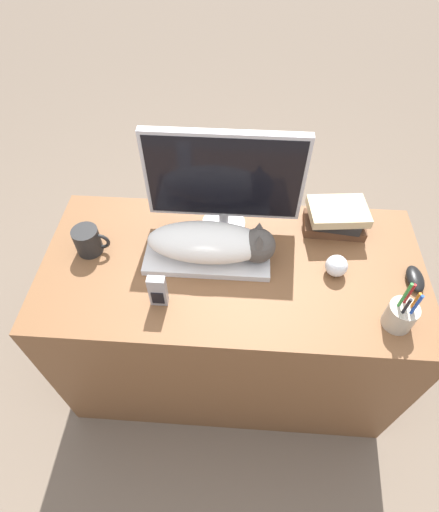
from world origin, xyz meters
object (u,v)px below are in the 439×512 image
(book_stack, at_px, (336,218))
(baseball, at_px, (336,266))
(phone, at_px, (158,291))
(monitor, at_px, (224,180))
(cat, at_px, (216,243))
(computer_mouse, at_px, (415,279))
(coffee_mug, at_px, (88,241))
(pen_cup, at_px, (401,315))
(keyboard, at_px, (207,257))

(book_stack, bearing_deg, baseball, -95.52)
(phone, relative_size, book_stack, 0.56)
(monitor, height_order, baseball, monitor)
(cat, relative_size, baseball, 5.80)
(cat, height_order, monitor, monitor)
(cat, relative_size, computer_mouse, 3.94)
(computer_mouse, distance_m, book_stack, 0.33)
(coffee_mug, height_order, book_stack, book_stack)
(computer_mouse, relative_size, pen_cup, 0.55)
(baseball, relative_size, phone, 0.59)
(baseball, height_order, book_stack, book_stack)
(coffee_mug, distance_m, book_stack, 0.88)
(coffee_mug, distance_m, pen_cup, 1.03)
(baseball, bearing_deg, keyboard, 175.85)
(keyboard, relative_size, monitor, 0.81)
(keyboard, height_order, cat, cat)
(keyboard, height_order, coffee_mug, coffee_mug)
(keyboard, height_order, monitor, monitor)
(keyboard, relative_size, coffee_mug, 3.48)
(monitor, relative_size, computer_mouse, 4.90)
(computer_mouse, bearing_deg, cat, 175.48)
(keyboard, xyz_separation_m, pen_cup, (0.60, -0.21, 0.04))
(pen_cup, bearing_deg, monitor, 145.64)
(phone, bearing_deg, monitor, 62.49)
(pen_cup, distance_m, phone, 0.73)
(cat, distance_m, phone, 0.25)
(coffee_mug, relative_size, pen_cup, 0.63)
(coffee_mug, distance_m, phone, 0.34)
(pen_cup, height_order, book_stack, pen_cup)
(cat, bearing_deg, keyboard, -180.00)
(coffee_mug, bearing_deg, phone, -35.91)
(keyboard, bearing_deg, cat, 0.00)
(cat, xyz_separation_m, pen_cup, (0.56, -0.21, -0.04))
(computer_mouse, bearing_deg, keyboard, 175.69)
(keyboard, bearing_deg, pen_cup, -19.82)
(keyboard, distance_m, baseball, 0.43)
(baseball, bearing_deg, computer_mouse, -4.58)
(monitor, xyz_separation_m, baseball, (0.38, -0.19, -0.18))
(keyboard, relative_size, pen_cup, 2.20)
(cat, distance_m, baseball, 0.40)
(phone, bearing_deg, book_stack, 31.66)
(computer_mouse, distance_m, phone, 0.84)
(pen_cup, bearing_deg, keyboard, 160.18)
(phone, bearing_deg, computer_mouse, 9.33)
(cat, bearing_deg, computer_mouse, -4.52)
(phone, xyz_separation_m, book_stack, (0.59, 0.36, -0.01))
(cat, xyz_separation_m, computer_mouse, (0.66, -0.05, -0.07))
(computer_mouse, relative_size, coffee_mug, 0.88)
(baseball, xyz_separation_m, phone, (-0.57, -0.16, 0.02))
(monitor, distance_m, baseball, 0.47)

